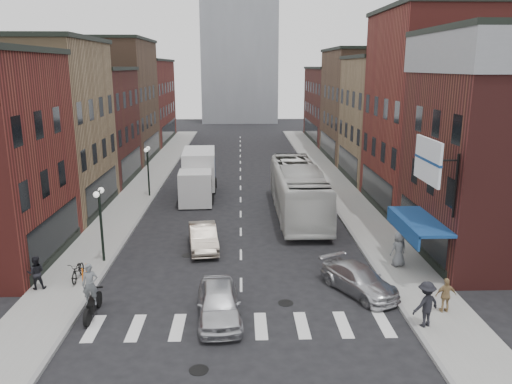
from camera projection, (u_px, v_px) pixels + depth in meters
ground at (241, 294)px, 23.32m from camera, size 160.00×160.00×0.00m
sidewalk_left at (145, 185)px, 44.37m from camera, size 3.00×74.00×0.15m
sidewalk_right at (335, 184)px, 44.89m from camera, size 3.00×74.00×0.15m
curb_left at (162, 186)px, 44.43m from camera, size 0.20×74.00×0.16m
curb_right at (318, 185)px, 44.86m from camera, size 0.20×74.00×0.16m
crosswalk_stripes at (241, 326)px, 20.42m from camera, size 12.00×2.20×0.01m
bldg_left_mid_a at (26, 128)px, 34.93m from camera, size 10.30×10.20×12.30m
bldg_left_mid_b at (74, 126)px, 44.86m from camera, size 10.30×10.20×10.30m
bldg_left_far_a at (104, 101)px, 55.15m from camera, size 10.30×12.20×13.30m
bldg_left_far_b at (132, 101)px, 68.97m from camera, size 10.30×16.20×11.30m
bldg_right_mid_a at (450, 112)px, 35.60m from camera, size 10.30×10.20×14.30m
bldg_right_mid_b at (404, 119)px, 45.66m from camera, size 10.30×10.20×11.30m
bldg_right_far_a at (373, 105)px, 56.20m from camera, size 10.30×12.20×12.30m
bldg_right_far_b at (347, 104)px, 70.01m from camera, size 10.30×16.20×10.30m
awning_blue at (416, 222)px, 25.38m from camera, size 1.80×5.00×0.78m
billboard_sign at (430, 162)px, 22.57m from camera, size 1.52×3.00×3.70m
streetlamp_near at (100, 211)px, 26.26m from camera, size 0.32×1.22×4.11m
streetlamp_far at (148, 162)px, 39.83m from camera, size 0.32×1.22×4.11m
bike_rack at (85, 274)px, 24.22m from camera, size 0.08×0.68×0.80m
box_truck at (198, 175)px, 40.34m from camera, size 2.82×8.45×3.63m
motorcycle_rider at (91, 292)px, 20.92m from camera, size 0.71×2.37×2.41m
transit_bus at (298, 190)px, 35.33m from camera, size 3.09×12.99×3.61m
sedan_left_near at (219, 303)px, 20.81m from camera, size 2.14×4.53×1.50m
sedan_left_far at (203, 237)px, 28.90m from camera, size 2.11×4.54×1.44m
curb_car at (359, 280)px, 23.34m from camera, size 3.62×4.69×1.27m
parked_bicycle at (78, 270)px, 24.44m from camera, size 0.68×1.85×0.96m
ped_left_solo at (36, 273)px, 23.34m from camera, size 0.87×0.63×1.61m
ped_right_a at (426, 304)px, 19.94m from camera, size 1.37×1.06×1.90m
ped_right_b at (446, 295)px, 21.14m from camera, size 0.90×0.46×1.53m
ped_right_c at (399, 249)px, 25.99m from camera, size 1.06×0.88×1.87m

